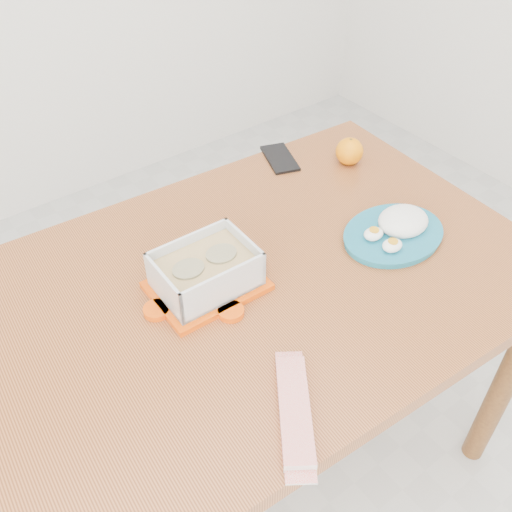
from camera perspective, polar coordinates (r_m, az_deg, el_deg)
ground at (r=1.80m, az=5.14°, el=-21.11°), size 3.50×3.50×0.00m
dining_table at (r=1.29m, az=0.00°, el=-5.16°), size 1.27×0.89×0.75m
food_container at (r=1.17m, az=-5.04°, el=-1.57°), size 0.23×0.18×0.10m
orange_fruit at (r=1.57m, az=9.33°, el=10.29°), size 0.07×0.07×0.07m
rice_plate at (r=1.35m, az=13.91°, el=2.73°), size 0.25×0.25×0.07m
candy_bar at (r=1.00m, az=3.88°, el=-15.13°), size 0.16×0.20×0.02m
smartphone at (r=1.58m, az=2.40°, el=9.74°), size 0.11×0.16×0.01m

